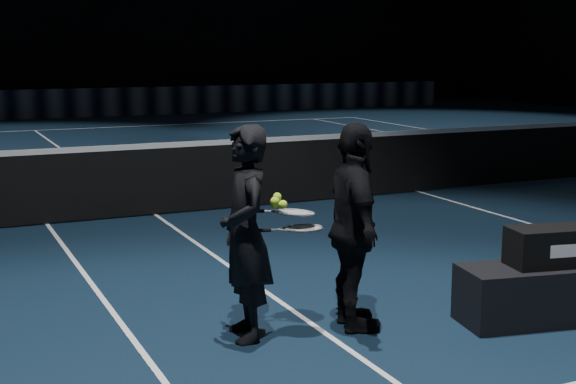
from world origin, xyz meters
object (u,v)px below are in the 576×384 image
at_px(player_bench, 553,292).
at_px(player_a, 245,233).
at_px(racket_bag, 556,246).
at_px(racket_lower, 304,228).
at_px(player_b, 354,228).
at_px(tennis_balls, 279,202).
at_px(racket_upper, 296,213).

relative_size(player_bench, player_a, 0.95).
relative_size(racket_bag, racket_lower, 1.13).
xyz_separation_m(player_bench, racket_lower, (-1.96, 0.57, 0.60)).
height_order(player_bench, racket_lower, racket_lower).
bearing_deg(player_b, racket_bag, -93.80).
bearing_deg(player_a, tennis_balls, 86.90).
height_order(player_b, tennis_balls, player_b).
distance_m(player_bench, player_b, 1.74).
height_order(racket_bag, player_a, player_a).
relative_size(player_bench, racket_lower, 2.26).
relative_size(player_b, tennis_balls, 13.51).
bearing_deg(racket_upper, player_b, -9.08).
distance_m(racket_bag, player_a, 2.49).
height_order(racket_upper, tennis_balls, tennis_balls).
height_order(player_bench, player_a, player_a).
bearing_deg(racket_bag, player_b, 173.07).
height_order(player_bench, player_b, player_b).
height_order(racket_lower, racket_upper, racket_upper).
bearing_deg(player_bench, racket_upper, 173.35).
bearing_deg(player_a, racket_upper, 91.49).
xyz_separation_m(player_a, racket_upper, (0.40, -0.04, 0.13)).
bearing_deg(player_bench, player_b, 173.07).
distance_m(player_b, racket_upper, 0.47).
bearing_deg(tennis_balls, player_bench, -15.98).
xyz_separation_m(racket_bag, racket_lower, (-1.96, 0.57, 0.21)).
distance_m(racket_lower, tennis_balls, 0.29).
relative_size(racket_bag, tennis_balls, 6.39).
xyz_separation_m(player_b, racket_lower, (-0.39, 0.08, 0.02)).
height_order(player_bench, racket_bag, racket_bag).
relative_size(player_a, racket_lower, 2.38).
relative_size(player_b, racket_upper, 2.38).
relative_size(racket_bag, player_a, 0.47).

